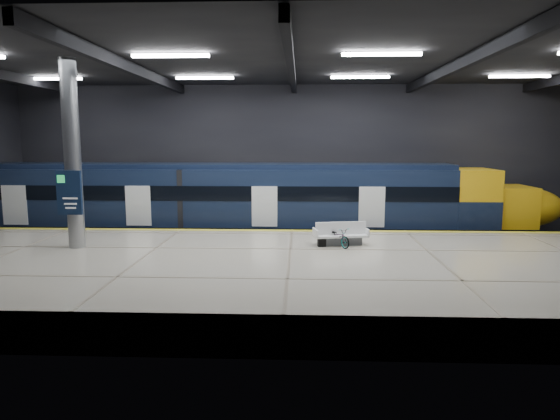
{
  "coord_description": "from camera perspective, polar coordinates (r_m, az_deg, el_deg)",
  "views": [
    {
      "loc": [
        0.37,
        -19.02,
        5.08
      ],
      "look_at": [
        -0.48,
        1.5,
        2.2
      ],
      "focal_mm": 32.0,
      "sensor_mm": 36.0,
      "label": 1
    }
  ],
  "objects": [
    {
      "name": "ground",
      "position": [
        19.69,
        1.24,
        -6.97
      ],
      "size": [
        30.0,
        30.0,
        0.0
      ],
      "primitive_type": "plane",
      "color": "black",
      "rests_on": "ground"
    },
    {
      "name": "room_shell",
      "position": [
        19.04,
        1.28,
        9.9
      ],
      "size": [
        30.1,
        16.1,
        8.05
      ],
      "color": "black",
      "rests_on": "ground"
    },
    {
      "name": "platform",
      "position": [
        17.14,
        1.07,
        -7.35
      ],
      "size": [
        30.0,
        11.0,
        1.1
      ],
      "primitive_type": "cube",
      "color": "beige",
      "rests_on": "ground"
    },
    {
      "name": "safety_strip",
      "position": [
        22.14,
        1.39,
        -2.36
      ],
      "size": [
        30.0,
        0.4,
        0.01
      ],
      "primitive_type": "cube",
      "color": "gold",
      "rests_on": "platform"
    },
    {
      "name": "rails",
      "position": [
        25.03,
        1.49,
        -3.54
      ],
      "size": [
        30.0,
        1.52,
        0.16
      ],
      "color": "gray",
      "rests_on": "ground"
    },
    {
      "name": "train",
      "position": [
        24.88,
        -4.32,
        0.98
      ],
      "size": [
        29.4,
        2.84,
        3.79
      ],
      "color": "black",
      "rests_on": "ground"
    },
    {
      "name": "bench",
      "position": [
        19.25,
        6.93,
        -3.05
      ],
      "size": [
        2.14,
        1.19,
        0.9
      ],
      "rotation": [
        0.0,
        0.0,
        0.18
      ],
      "color": "#595B60",
      "rests_on": "platform"
    },
    {
      "name": "bicycle",
      "position": [
        18.91,
        6.62,
        -3.09
      ],
      "size": [
        1.16,
        1.44,
        0.73
      ],
      "primitive_type": "imported",
      "rotation": [
        0.0,
        0.0,
        0.57
      ],
      "color": "#99999E",
      "rests_on": "platform"
    },
    {
      "name": "pannier_bag",
      "position": [
        18.92,
        4.8,
        -3.65
      ],
      "size": [
        0.33,
        0.24,
        0.35
      ],
      "primitive_type": "cube",
      "rotation": [
        0.0,
        0.0,
        0.2
      ],
      "color": "black",
      "rests_on": "platform"
    },
    {
      "name": "info_column",
      "position": [
        19.86,
        -22.66,
        5.59
      ],
      "size": [
        0.9,
        0.78,
        6.9
      ],
      "color": "#9EA0A5",
      "rests_on": "platform"
    }
  ]
}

